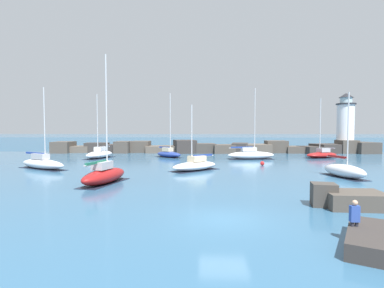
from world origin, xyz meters
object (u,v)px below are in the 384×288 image
Objects in this scene: sailboat_moored_2 at (169,154)px; sailboat_moored_5 at (251,155)px; sailboat_moored_1 at (195,165)px; sailboat_moored_6 at (100,154)px; sailboat_moored_7 at (104,175)px; person_on_rocks at (354,219)px; sailboat_moored_4 at (42,163)px; sailboat_moored_3 at (322,154)px; lighthouse at (345,127)px; sailboat_moored_0 at (344,170)px; mooring_buoy_orange_near at (262,163)px.

sailboat_moored_2 is 13.44m from sailboat_moored_5.
sailboat_moored_1 is 0.72× the size of sailboat_moored_6.
sailboat_moored_7 is 19.42m from person_on_rocks.
sailboat_moored_4 reaches higher than person_on_rocks.
sailboat_moored_3 is at bearing 40.69° from sailboat_moored_7.
sailboat_moored_0 is (-15.09, -31.72, -4.39)m from lighthouse.
sailboat_moored_6 is (-30.14, 18.55, 0.03)m from sailboat_moored_0.
sailboat_moored_2 is 20.09m from sailboat_moored_4.
sailboat_moored_5 reaches higher than sailboat_moored_2.
lighthouse is at bearing 51.76° from sailboat_moored_3.
sailboat_moored_7 is at bearing -169.80° from sailboat_moored_0.
sailboat_moored_6 is at bearing -163.76° from lighthouse.
lighthouse is 1.26× the size of sailboat_moored_4.
sailboat_moored_1 is 0.67× the size of sailboat_moored_5.
mooring_buoy_orange_near is (0.11, -8.22, -0.44)m from sailboat_moored_5.
sailboat_moored_3 is at bearing 2.37° from sailboat_moored_6.
sailboat_moored_3 reaches higher than sailboat_moored_0.
sailboat_moored_7 is 6.35× the size of person_on_rocks.
sailboat_moored_5 reaches higher than sailboat_moored_0.
mooring_buoy_orange_near is at bearing -89.22° from sailboat_moored_5.
lighthouse is at bearing 42.64° from sailboat_moored_1.
sailboat_moored_7 is at bearing -136.13° from lighthouse.
sailboat_moored_5 is at bearing 25.21° from sailboat_moored_4.
sailboat_moored_0 is at bearing -31.60° from sailboat_moored_6.
person_on_rocks is (-1.50, -34.52, 0.27)m from sailboat_moored_5.
mooring_buoy_orange_near is (-11.79, -10.62, -0.32)m from sailboat_moored_3.
sailboat_moored_7 is 15.16× the size of mooring_buoy_orange_near.
sailboat_moored_1 is 21.05m from sailboat_moored_6.
sailboat_moored_7 is (-2.86, -24.34, 0.12)m from sailboat_moored_2.
sailboat_moored_3 is 0.94× the size of sailboat_moored_6.
sailboat_moored_0 is at bearing -46.73° from sailboat_moored_2.
sailboat_moored_5 is at bearing 87.51° from person_on_rocks.
sailboat_moored_4 is 0.92× the size of sailboat_moored_6.
mooring_buoy_orange_near is at bearing 8.99° from sailboat_moored_4.
sailboat_moored_4 is 26.80m from mooring_buoy_orange_near.
sailboat_moored_0 reaches higher than sailboat_moored_1.
sailboat_moored_3 is 0.88× the size of sailboat_moored_7.
sailboat_moored_4 is (-38.26, -14.81, 0.09)m from sailboat_moored_3.
lighthouse is at bearing 16.24° from sailboat_moored_6.
sailboat_moored_2 reaches higher than person_on_rocks.
sailboat_moored_6 is 23.93m from sailboat_moored_7.
sailboat_moored_1 is 0.78× the size of sailboat_moored_4.
sailboat_moored_6 is (-10.96, -1.83, 0.07)m from sailboat_moored_2.
sailboat_moored_3 is (-9.21, -11.68, -4.47)m from lighthouse.
mooring_buoy_orange_near is at bearing 122.12° from sailboat_moored_0.
mooring_buoy_orange_near is 26.36m from person_on_rocks.
lighthouse is 36.37m from sailboat_moored_2.
sailboat_moored_0 is 15.14m from sailboat_moored_1.
sailboat_moored_5 is at bearing 90.78° from mooring_buoy_orange_near.
sailboat_moored_1 is 22.49m from person_on_rocks.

